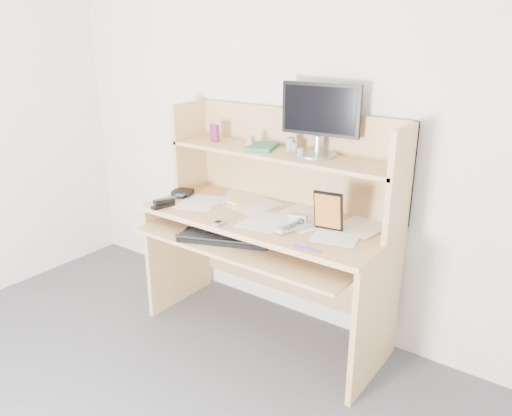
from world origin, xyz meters
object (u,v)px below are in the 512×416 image
Objects in this scene: tv_remote at (293,227)px; desk at (274,221)px; game_case at (328,211)px; monitor at (320,117)px; keyboard at (225,237)px.

desk is at bearing 162.30° from tv_remote.
desk is 0.30m from tv_remote.
monitor is at bearing 122.80° from game_case.
desk is 7.26× the size of tv_remote.
tv_remote is at bearing -2.20° from keyboard.
tv_remote is 0.92× the size of game_case.
tv_remote is at bearing -87.97° from monitor.
game_case reaches higher than keyboard.
game_case is at bearing 49.52° from tv_remote.
game_case is at bearing -12.23° from desk.
keyboard is 0.58m from game_case.
tv_remote is 0.20m from game_case.
monitor reaches higher than game_case.
desk reaches higher than tv_remote.
desk is 2.68× the size of keyboard.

